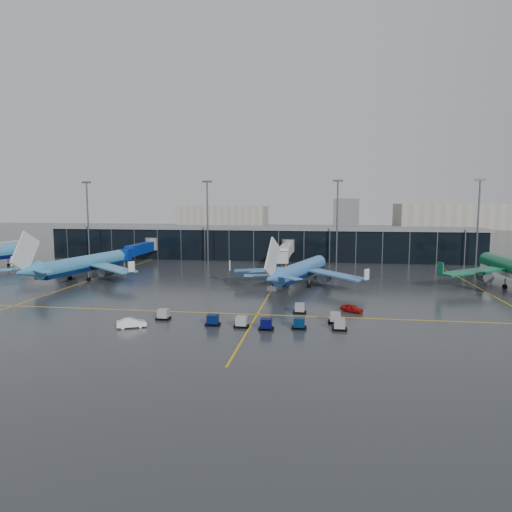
# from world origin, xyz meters

# --- Properties ---
(ground) EXTENTS (600.00, 600.00, 0.00)m
(ground) POSITION_xyz_m (0.00, 0.00, 0.00)
(ground) COLOR #282B2D
(ground) RESTS_ON ground
(terminal_pier) EXTENTS (142.00, 17.00, 10.70)m
(terminal_pier) POSITION_xyz_m (0.00, 62.00, 5.42)
(terminal_pier) COLOR black
(terminal_pier) RESTS_ON ground
(jet_bridges) EXTENTS (94.00, 27.50, 7.20)m
(jet_bridges) POSITION_xyz_m (-35.00, 42.99, 4.55)
(jet_bridges) COLOR #595B60
(jet_bridges) RESTS_ON ground
(flood_masts) EXTENTS (203.00, 0.50, 25.50)m
(flood_masts) POSITION_xyz_m (5.00, 50.00, 13.81)
(flood_masts) COLOR #595B60
(flood_masts) RESTS_ON ground
(distant_hangars) EXTENTS (260.00, 71.00, 22.00)m
(distant_hangars) POSITION_xyz_m (49.94, 270.08, 8.79)
(distant_hangars) COLOR #B2AD99
(distant_hangars) RESTS_ON ground
(taxi_lines) EXTENTS (220.00, 120.00, 0.02)m
(taxi_lines) POSITION_xyz_m (10.00, 10.61, 0.01)
(taxi_lines) COLOR gold
(taxi_lines) RESTS_ON ground
(airliner_arkefly) EXTENTS (40.87, 44.87, 12.21)m
(airliner_arkefly) POSITION_xyz_m (-37.02, 13.96, 6.11)
(airliner_arkefly) COLOR #3B8BC2
(airliner_arkefly) RESTS_ON ground
(airliner_klm_near) EXTENTS (42.12, 45.19, 11.49)m
(airliner_klm_near) POSITION_xyz_m (16.01, 13.33, 5.75)
(airliner_klm_near) COLOR #3978BE
(airliner_klm_near) RESTS_ON ground
(baggage_carts) EXTENTS (30.07, 12.51, 1.70)m
(baggage_carts) POSITION_xyz_m (12.73, -20.98, 0.76)
(baggage_carts) COLOR black
(baggage_carts) RESTS_ON ground
(mobile_airstair) EXTENTS (3.23, 3.79, 3.45)m
(mobile_airstair) POSITION_xyz_m (10.72, 6.96, 0.77)
(mobile_airstair) COLOR silver
(mobile_airstair) RESTS_ON ground
(service_van_red) EXTENTS (4.19, 3.47, 1.35)m
(service_van_red) POSITION_xyz_m (25.86, -10.86, 0.67)
(service_van_red) COLOR #A1100C
(service_van_red) RESTS_ON ground
(service_van_white) EXTENTS (4.59, 3.32, 1.44)m
(service_van_white) POSITION_xyz_m (-7.64, -25.64, 0.72)
(service_van_white) COLOR white
(service_van_white) RESTS_ON ground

